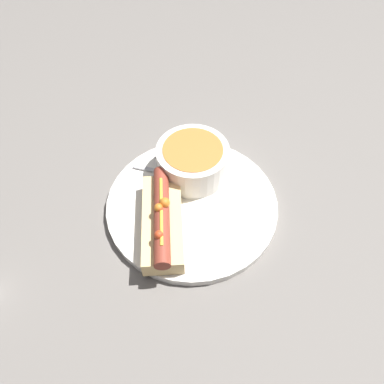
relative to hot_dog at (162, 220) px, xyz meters
name	(u,v)px	position (x,y,z in m)	size (l,w,h in m)	color
ground_plane	(192,207)	(-0.02, 0.07, -0.04)	(4.00, 4.00, 0.00)	slate
dinner_plate	(192,204)	(-0.02, 0.07, -0.03)	(0.29, 0.29, 0.01)	white
hot_dog	(162,220)	(0.00, 0.00, 0.00)	(0.17, 0.13, 0.06)	#E5C17F
soup_bowl	(193,160)	(-0.07, 0.10, 0.01)	(0.12, 0.12, 0.06)	silver
spoon	(197,179)	(-0.05, 0.10, -0.02)	(0.13, 0.12, 0.01)	#B7B7BC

